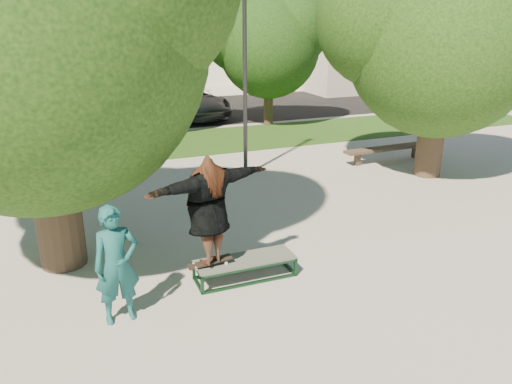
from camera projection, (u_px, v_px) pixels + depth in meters
name	position (u px, v px, depth m)	size (l,w,h in m)	color
ground	(286.00, 249.00, 10.12)	(120.00, 120.00, 0.00)	#9E9991
grass_strip	(204.00, 141.00, 18.79)	(30.00, 4.00, 0.02)	#234915
asphalt_strip	(146.00, 114.00, 24.13)	(40.00, 8.00, 0.01)	black
tree_left	(24.00, 19.00, 8.11)	(6.96, 5.95, 7.12)	#38281E
tree_right	(439.00, 31.00, 13.53)	(6.24, 5.33, 6.51)	#38281E
bg_tree_mid	(129.00, 29.00, 18.98)	(5.76, 4.92, 6.24)	#38281E
bg_tree_right	(267.00, 41.00, 20.64)	(5.04, 4.31, 5.43)	#38281E
lamppost	(245.00, 66.00, 13.80)	(0.25, 0.15, 6.11)	#2D2D30
side_building	(389.00, 23.00, 34.35)	(15.00, 10.00, 8.00)	beige
grind_box	(245.00, 268.00, 8.95)	(1.80, 0.60, 0.38)	#11341C
skater_rig	(208.00, 210.00, 8.32)	(2.43, 1.31, 1.99)	white
bystander	(117.00, 265.00, 7.48)	(0.69, 0.45, 1.88)	#165554
bench	(387.00, 149.00, 16.10)	(3.14, 0.52, 0.48)	#4A392C
car_silver_a	(69.00, 107.00, 22.09)	(1.58, 3.93, 1.34)	#ACADB1
car_dark	(121.00, 100.00, 23.67)	(1.53, 4.39, 1.45)	black
car_grey	(189.00, 101.00, 23.30)	(2.40, 5.21, 1.45)	#5A5A5F
car_silver_b	(154.00, 97.00, 24.50)	(2.03, 4.99, 1.45)	#A7A8AC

